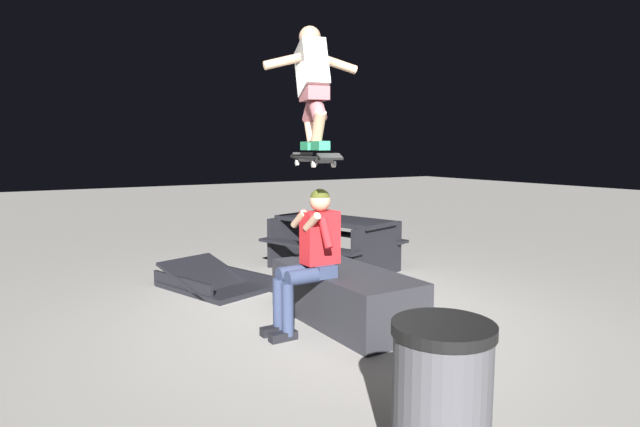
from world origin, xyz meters
The scene contains 8 objects.
ground_plane centered at (0.00, 0.00, 0.00)m, with size 40.00×40.00×0.00m, color gray.
ledge_box_main centered at (-0.08, -0.08, 0.26)m, with size 1.73×0.76×0.53m, color #28282D.
person_sitting_on_ledge centered at (-0.14, 0.36, 0.77)m, with size 0.59×0.75×1.36m.
skateboard centered at (-0.21, 0.35, 1.65)m, with size 1.04×0.45×0.13m.
skater_airborne centered at (-0.15, 0.34, 2.34)m, with size 0.64×0.88×1.12m.
kicker_ramp centered at (1.80, 0.62, 0.07)m, with size 1.47×1.17×0.41m.
picnic_table_back centered at (1.90, -1.24, 0.50)m, with size 2.02×1.78×0.75m.
trash_bin centered at (-2.46, 0.94, 0.43)m, with size 0.54×0.54×0.86m.
Camera 1 is at (-4.32, 2.83, 1.74)m, focal length 29.46 mm.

